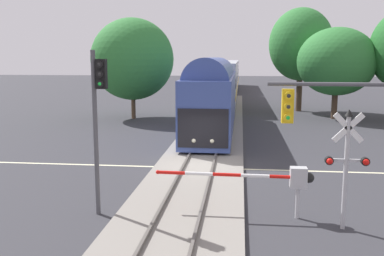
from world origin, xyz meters
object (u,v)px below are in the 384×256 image
(crossing_signal_mast, at_px, (347,157))
(traffic_signal_median, at_px, (98,106))
(crossing_gate_near, at_px, (282,179))
(elm_centre_background, at_px, (301,45))
(oak_far_right, at_px, (337,62))
(commuter_train, at_px, (225,80))
(oak_behind_train, at_px, (132,59))
(traffic_signal_near_right, at_px, (366,119))

(crossing_signal_mast, bearing_deg, traffic_signal_median, 177.06)
(crossing_gate_near, bearing_deg, elm_centre_background, 81.66)
(crossing_gate_near, distance_m, traffic_signal_median, 6.73)
(oak_far_right, bearing_deg, commuter_train, 127.27)
(crossing_gate_near, relative_size, elm_centre_background, 0.52)
(crossing_gate_near, distance_m, crossing_signal_mast, 2.31)
(commuter_train, distance_m, oak_behind_train, 17.57)
(crossing_signal_mast, bearing_deg, traffic_signal_near_right, -72.37)
(crossing_gate_near, distance_m, traffic_signal_near_right, 3.61)
(commuter_train, xyz_separation_m, oak_far_right, (10.43, -13.70, 2.39))
(elm_centre_background, bearing_deg, oak_behind_train, -154.90)
(traffic_signal_near_right, xyz_separation_m, elm_centre_background, (2.34, 32.57, 3.03))
(commuter_train, height_order, crossing_signal_mast, commuter_train)
(commuter_train, distance_m, crossing_signal_mast, 40.36)
(elm_centre_background, xyz_separation_m, oak_behind_train, (-15.61, -7.31, -1.44))
(oak_far_right, bearing_deg, traffic_signal_median, -117.09)
(crossing_signal_mast, xyz_separation_m, oak_far_right, (5.07, 26.31, 2.73))
(oak_behind_train, xyz_separation_m, oak_far_right, (18.07, 1.90, -0.22))
(traffic_signal_median, distance_m, oak_behind_train, 24.51)
(commuter_train, xyz_separation_m, traffic_signal_median, (-2.82, -39.59, 1.11))
(commuter_train, height_order, crossing_gate_near, commuter_train)
(traffic_signal_near_right, relative_size, oak_far_right, 0.61)
(elm_centre_background, height_order, oak_behind_train, elm_centre_background)
(commuter_train, relative_size, oak_behind_train, 7.31)
(elm_centre_background, relative_size, oak_behind_train, 1.16)
(oak_behind_train, bearing_deg, commuter_train, 63.90)
(crossing_signal_mast, xyz_separation_m, elm_centre_background, (2.61, 31.71, 4.38))
(commuter_train, bearing_deg, elm_centre_background, -46.14)
(crossing_signal_mast, bearing_deg, oak_far_right, 79.09)
(traffic_signal_near_right, bearing_deg, crossing_signal_mast, 107.63)
(traffic_signal_median, xyz_separation_m, oak_far_right, (13.24, 25.89, 1.27))
(traffic_signal_median, distance_m, oak_far_right, 29.10)
(elm_centre_background, bearing_deg, oak_far_right, -65.57)
(elm_centre_background, bearing_deg, crossing_gate_near, -98.34)
(oak_far_right, bearing_deg, crossing_gate_near, -105.33)
(crossing_signal_mast, distance_m, traffic_signal_near_right, 1.62)
(commuter_train, xyz_separation_m, crossing_gate_near, (3.44, -39.19, -1.34))
(crossing_signal_mast, xyz_separation_m, oak_behind_train, (-13.00, 24.40, 2.94))
(elm_centre_background, distance_m, oak_behind_train, 17.30)
(commuter_train, xyz_separation_m, crossing_signal_mast, (5.36, -40.01, -0.34))
(commuter_train, relative_size, traffic_signal_median, 11.40)
(traffic_signal_median, bearing_deg, oak_far_right, 62.91)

